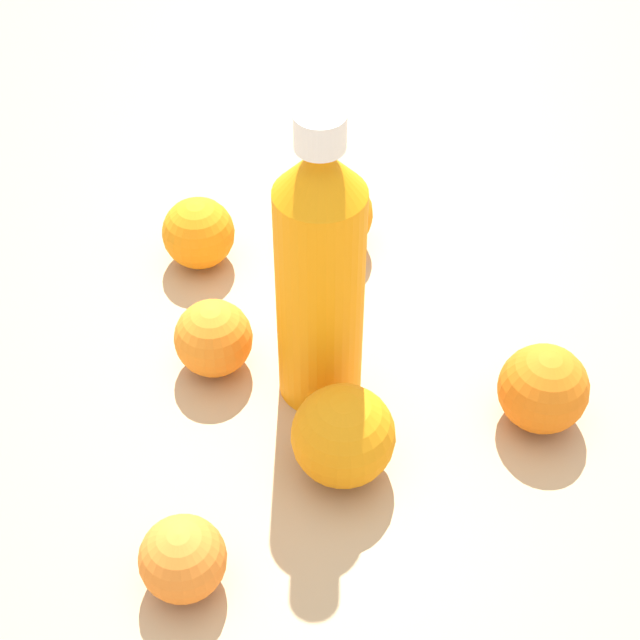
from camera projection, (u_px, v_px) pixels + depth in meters
name	position (u px, v px, depth m)	size (l,w,h in m)	color
ground_plane	(267.00, 383.00, 0.84)	(2.40, 2.40, 0.00)	tan
water_bottle	(320.00, 276.00, 0.75)	(0.07, 0.07, 0.28)	orange
orange_0	(213.00, 338.00, 0.84)	(0.07, 0.07, 0.07)	orange
orange_1	(183.00, 559.00, 0.69)	(0.06, 0.06, 0.06)	orange
orange_2	(332.00, 214.00, 0.95)	(0.08, 0.08, 0.08)	orange
orange_3	(343.00, 436.00, 0.75)	(0.08, 0.08, 0.08)	orange
orange_4	(199.00, 233.00, 0.93)	(0.07, 0.07, 0.07)	orange
orange_5	(543.00, 389.00, 0.79)	(0.07, 0.07, 0.07)	orange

